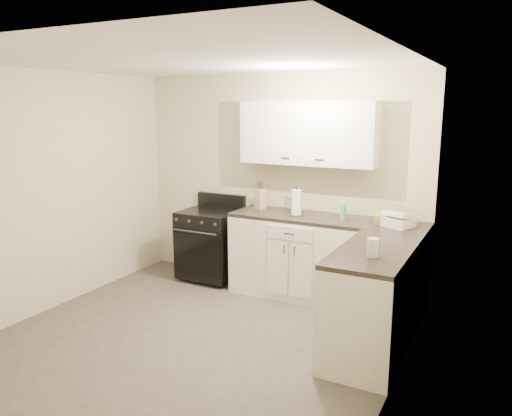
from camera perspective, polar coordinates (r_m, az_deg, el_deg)
The scene contains 21 objects.
floor at distance 4.83m, azimuth -6.96°, elevation -14.73°, with size 3.60×3.60×0.00m, color #473F38.
ceiling at distance 4.35m, azimuth -7.80°, elevation 16.31°, with size 3.60×3.60×0.00m, color white.
wall_back at distance 5.96m, azimuth 2.56°, elevation 3.05°, with size 3.60×3.60×0.00m, color beige.
wall_right at distance 3.72m, azimuth 16.10°, elevation -2.64°, with size 3.60×3.60×0.00m, color beige.
wall_left at distance 5.63m, azimuth -22.58°, elevation 1.66°, with size 3.60×3.60×0.00m, color beige.
wall_front at distance 3.17m, azimuth -26.35°, elevation -5.90°, with size 3.60×3.60×0.00m, color beige.
base_cabinets_back at distance 5.71m, azimuth 5.09°, elevation -5.62°, with size 1.55×0.60×0.90m, color white.
base_cabinets_right at distance 4.81m, azimuth 14.10°, elevation -9.27°, with size 0.60×1.90×0.90m, color white.
countertop_back at distance 5.59m, azimuth 5.18°, elevation -1.01°, with size 1.55×0.60×0.04m, color black.
countertop_right at distance 4.67m, azimuth 14.39°, elevation -3.87°, with size 0.60×1.90×0.04m, color black.
upper_cabinets at distance 5.60m, azimuth 5.94°, elevation 8.52°, with size 1.55×0.30×0.70m, color white.
stove at distance 6.22m, azimuth -5.32°, elevation -4.07°, with size 0.68×0.58×0.82m, color black.
knife_block at distance 5.88m, azimuth 0.47°, elevation 1.05°, with size 0.11×0.10×0.24m, color tan.
paper_towel at distance 5.54m, azimuth 4.65°, elevation 0.61°, with size 0.12×0.12×0.28m, color white.
soap_bottle at distance 5.38m, azimuth 9.93°, elevation -0.44°, with size 0.06×0.06×0.18m, color #46B66B.
picture_frame at distance 5.91m, azimuth 3.72°, elevation 0.55°, with size 0.10×0.01×0.13m, color black.
wicker_basket at distance 5.33m, azimuth 14.75°, elevation -1.26°, with size 0.27×0.18×0.09m, color tan.
countertop_grill at distance 5.22m, azimuth 15.99°, elevation -1.56°, with size 0.26×0.24×0.09m, color white.
glass_jar at distance 4.13m, azimuth 13.17°, elevation -4.44°, with size 0.09×0.09×0.16m, color silver.
oven_mitt_near at distance 4.24m, azimuth 7.59°, elevation -10.69°, with size 0.02×0.17×0.29m, color black.
oven_mitt_far at distance 4.67m, azimuth 9.66°, elevation -8.62°, with size 0.02×0.17×0.29m, color black.
Camera 1 is at (2.49, -3.55, 2.14)m, focal length 35.00 mm.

